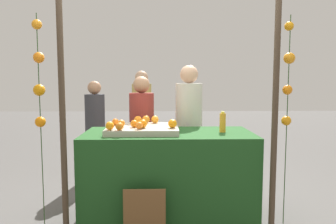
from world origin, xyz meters
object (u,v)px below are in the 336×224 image
at_px(juice_bottle, 223,122).
at_px(vendor_right, 189,136).
at_px(orange_0, 121,123).
at_px(vendor_left, 142,142).
at_px(stall_counter, 168,176).
at_px(orange_1, 115,122).
at_px(chalkboard_sign, 145,217).

relative_size(juice_bottle, vendor_right, 0.13).
height_order(orange_0, vendor_left, vendor_left).
bearing_deg(juice_bottle, vendor_left, 143.08).
xyz_separation_m(stall_counter, juice_bottle, (0.57, -0.01, 0.58)).
distance_m(orange_1, chalkboard_sign, 1.09).
distance_m(chalkboard_sign, vendor_left, 1.30).
xyz_separation_m(stall_counter, orange_0, (-0.49, -0.01, 0.57)).
bearing_deg(chalkboard_sign, vendor_left, 94.25).
bearing_deg(juice_bottle, vendor_right, 113.35).
bearing_deg(vendor_right, orange_0, -138.12).
distance_m(orange_1, juice_bottle, 1.16).
distance_m(orange_1, vendor_left, 0.68).
distance_m(juice_bottle, chalkboard_sign, 1.25).
xyz_separation_m(stall_counter, orange_1, (-0.57, 0.13, 0.57)).
relative_size(orange_0, vendor_right, 0.04).
xyz_separation_m(stall_counter, chalkboard_sign, (-0.23, -0.55, -0.22)).
height_order(stall_counter, juice_bottle, juice_bottle).
bearing_deg(orange_0, stall_counter, 0.93).
distance_m(orange_0, juice_bottle, 1.07).
bearing_deg(orange_0, juice_bottle, 0.05).
xyz_separation_m(vendor_left, vendor_right, (0.60, 0.02, 0.06)).
height_order(orange_0, chalkboard_sign, orange_0).
relative_size(stall_counter, juice_bottle, 8.13).
bearing_deg(orange_1, chalkboard_sign, -62.81).
relative_size(stall_counter, orange_0, 23.73).
xyz_separation_m(orange_1, vendor_left, (0.25, 0.54, -0.33)).
relative_size(orange_0, juice_bottle, 0.34).
distance_m(stall_counter, chalkboard_sign, 0.63).
bearing_deg(vendor_left, stall_counter, -64.32).
distance_m(juice_bottle, vendor_right, 0.80).
relative_size(stall_counter, vendor_right, 1.05).
xyz_separation_m(orange_0, chalkboard_sign, (0.26, -0.54, -0.79)).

